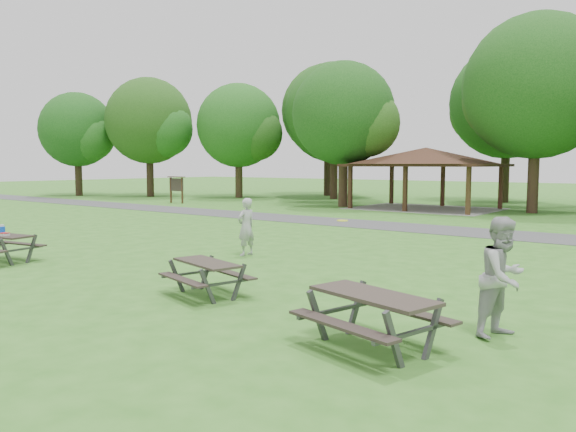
{
  "coord_description": "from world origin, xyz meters",
  "views": [
    {
      "loc": [
        10.61,
        -8.25,
        2.74
      ],
      "look_at": [
        1.0,
        4.0,
        1.3
      ],
      "focal_mm": 35.0,
      "sensor_mm": 36.0,
      "label": 1
    }
  ],
  "objects": [
    {
      "name": "tree_row_b",
      "position": [
        -20.92,
        25.53,
        5.67
      ],
      "size": [
        7.14,
        6.8,
        9.28
      ],
      "color": "#322316",
      "rests_on": "ground"
    },
    {
      "name": "ground",
      "position": [
        0.0,
        0.0,
        0.0
      ],
      "size": [
        160.0,
        160.0,
        0.0
      ],
      "primitive_type": "plane",
      "color": "#337220",
      "rests_on": "ground"
    },
    {
      "name": "tree_row_e",
      "position": [
        2.1,
        25.03,
        6.78
      ],
      "size": [
        8.4,
        8.0,
        11.02
      ],
      "color": "#301E15",
      "rests_on": "ground"
    },
    {
      "name": "notice_board",
      "position": [
        -20.0,
        18.0,
        1.31
      ],
      "size": [
        1.6,
        0.3,
        1.88
      ],
      "color": "#331C12",
      "rests_on": "ground"
    },
    {
      "name": "tree_row_c",
      "position": [
        -13.9,
        29.03,
        6.54
      ],
      "size": [
        8.19,
        7.8,
        10.67
      ],
      "color": "#311E15",
      "rests_on": "ground"
    },
    {
      "name": "frisbee_catcher",
      "position": [
        7.9,
        0.73,
        0.96
      ],
      "size": [
        0.97,
        1.1,
        1.92
      ],
      "primitive_type": "imported",
      "rotation": [
        0.0,
        0.0,
        1.28
      ],
      "color": "#A1A0A3",
      "rests_on": "ground"
    },
    {
      "name": "tree_row_d",
      "position": [
        -8.92,
        22.53,
        5.77
      ],
      "size": [
        6.93,
        6.6,
        9.27
      ],
      "color": "#322216",
      "rests_on": "ground"
    },
    {
      "name": "tree_deep_a",
      "position": [
        -16.9,
        32.53,
        7.13
      ],
      "size": [
        8.4,
        8.0,
        11.38
      ],
      "color": "black",
      "rests_on": "ground"
    },
    {
      "name": "asphalt_path",
      "position": [
        0.0,
        14.0,
        0.01
      ],
      "size": [
        120.0,
        3.2,
        0.02
      ],
      "primitive_type": "cube",
      "color": "#434345",
      "rests_on": "ground"
    },
    {
      "name": "tree_flank_left",
      "position": [
        -33.92,
        19.03,
        5.53
      ],
      "size": [
        6.72,
        6.4,
        8.93
      ],
      "color": "black",
      "rests_on": "ground"
    },
    {
      "name": "pavilion",
      "position": [
        -4.0,
        24.0,
        3.06
      ],
      "size": [
        8.6,
        7.01,
        3.76
      ],
      "color": "#331E12",
      "rests_on": "ground"
    },
    {
      "name": "tree_row_a",
      "position": [
        -27.91,
        22.03,
        6.15
      ],
      "size": [
        7.56,
        7.2,
        9.97
      ],
      "color": "black",
      "rests_on": "ground"
    },
    {
      "name": "picnic_table_middle",
      "position": [
        2.18,
        -0.24,
        0.55
      ],
      "size": [
        2.02,
        1.77,
        0.75
      ],
      "color": "#2D2620",
      "rests_on": "ground"
    },
    {
      "name": "frisbee_thrower",
      "position": [
        -0.69,
        4.12,
        0.87
      ],
      "size": [
        0.46,
        0.66,
        1.73
      ],
      "primitive_type": "imported",
      "rotation": [
        0.0,
        0.0,
        -1.64
      ],
      "color": "#A2A2A5",
      "rests_on": "ground"
    },
    {
      "name": "tree_deep_b",
      "position": [
        -1.9,
        33.03,
        6.89
      ],
      "size": [
        8.4,
        8.0,
        11.13
      ],
      "color": "black",
      "rests_on": "ground"
    },
    {
      "name": "frisbee_in_flight",
      "position": [
        3.87,
        2.32,
        1.48
      ],
      "size": [
        0.32,
        0.32,
        0.02
      ],
      "color": "yellow",
      "rests_on": "ground"
    },
    {
      "name": "picnic_table_far",
      "position": [
        6.59,
        -1.08,
        0.64
      ],
      "size": [
        2.32,
        2.03,
        0.87
      ],
      "color": "#2E2621",
      "rests_on": "ground"
    }
  ]
}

